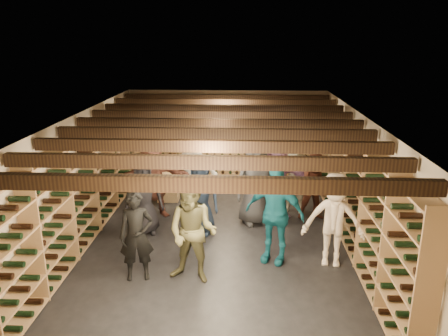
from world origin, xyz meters
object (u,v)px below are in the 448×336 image
object	(u,v)px
crate_stack_left	(167,187)
person_7	(296,176)
person_5	(153,179)
person_12	(255,182)
crate_loose	(279,193)
person_3	(334,220)
person_2	(193,232)
person_8	(316,186)
person_6	(200,196)
person_9	(193,169)
person_4	(274,214)
person_0	(144,196)
crate_stack_right	(206,183)
person_11	(276,180)
person_1	(137,236)

from	to	relation	value
crate_stack_left	person_7	distance (m)	3.10
person_5	person_12	size ratio (longest dim) A/B	0.93
crate_loose	person_3	distance (m)	3.52
crate_loose	person_7	world-z (taller)	person_7
person_2	person_8	size ratio (longest dim) A/B	1.14
crate_stack_left	person_6	world-z (taller)	person_6
person_3	person_6	size ratio (longest dim) A/B	1.06
person_9	person_4	bearing A→B (deg)	-79.26
crate_stack_left	person_5	size ratio (longest dim) A/B	0.39
person_4	crate_loose	bearing A→B (deg)	105.46
person_6	person_7	size ratio (longest dim) A/B	0.94
crate_stack_left	person_0	distance (m)	1.88
crate_stack_right	person_4	distance (m)	4.02
person_5	person_7	world-z (taller)	person_5
person_9	crate_stack_right	bearing A→B (deg)	57.02
person_8	person_11	world-z (taller)	person_11
crate_stack_left	crate_loose	size ratio (longest dim) A/B	1.36
person_4	person_5	bearing A→B (deg)	164.92
person_1	person_9	size ratio (longest dim) A/B	0.80
person_7	person_8	size ratio (longest dim) A/B	1.12
crate_stack_left	person_2	bearing A→B (deg)	-73.72
person_2	person_9	world-z (taller)	person_9
person_0	person_3	bearing A→B (deg)	-34.48
person_4	person_8	size ratio (longest dim) A/B	1.20
crate_loose	person_5	world-z (taller)	person_5
person_6	person_9	xyz separation A→B (m)	(-0.29, 1.30, 0.17)
person_2	person_7	xyz separation A→B (m)	(1.97, 3.02, -0.02)
person_6	person_7	world-z (taller)	person_7
crate_stack_left	person_12	xyz separation A→B (m)	(2.09, -1.21, 0.59)
crate_stack_left	person_11	xyz separation A→B (m)	(2.55, -0.85, 0.52)
person_1	person_2	xyz separation A→B (m)	(0.91, -0.01, 0.09)
person_0	person_5	world-z (taller)	person_5
person_11	person_8	bearing A→B (deg)	-19.65
person_7	person_3	bearing A→B (deg)	-64.42
person_6	person_11	world-z (taller)	person_11
person_3	person_11	xyz separation A→B (m)	(-0.84, 2.09, 0.02)
person_5	person_11	bearing A→B (deg)	-19.54
person_5	crate_stack_left	bearing A→B (deg)	60.05
person_2	person_5	distance (m)	2.85
person_9	person_11	world-z (taller)	person_9
person_0	person_9	xyz separation A→B (m)	(0.83, 1.36, 0.17)
person_1	person_4	size ratio (longest dim) A/B	0.85
crate_loose	person_6	distance (m)	2.89
person_3	person_8	bearing A→B (deg)	99.78
crate_stack_left	person_8	bearing A→B (deg)	-15.49
crate_stack_left	person_8	world-z (taller)	person_8
person_1	person_11	distance (m)	3.63
crate_stack_left	person_4	xyz separation A→B (m)	(2.38, -2.83, 0.56)
person_2	person_7	distance (m)	3.60
person_3	person_4	xyz separation A→B (m)	(-1.00, 0.11, 0.06)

